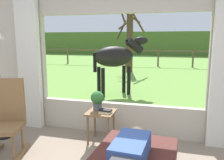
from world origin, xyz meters
TOP-DOWN VIEW (x-y plane):
  - back_wall_with_window at (0.00, 2.26)m, footprint 5.20×0.12m
  - curtain_panel_left at (-1.69, 2.12)m, footprint 0.44×0.10m
  - outdoor_pasture_lawn at (0.00, 13.16)m, footprint 36.00×21.68m
  - distant_hill_ridge at (0.00, 23.00)m, footprint 36.00×2.00m
  - reclining_person at (0.52, 0.43)m, footprint 0.37×1.44m
  - rocking_chair at (-1.39, 1.06)m, footprint 0.64×0.78m
  - side_table at (-0.19, 1.81)m, footprint 0.44×0.44m
  - potted_plant at (-0.27, 1.87)m, footprint 0.22×0.22m
  - book_stack at (-0.10, 1.75)m, footprint 0.21×0.15m
  - horse at (-0.72, 5.01)m, footprint 1.61×1.43m
  - pasture_tree at (-1.26, 9.82)m, footprint 1.42×1.35m
  - pasture_fence_line at (0.00, 12.63)m, footprint 16.10×0.10m

SIDE VIEW (x-z plane):
  - outdoor_pasture_lawn at x=0.00m, z-range 0.00..0.02m
  - side_table at x=-0.19m, z-range 0.17..0.69m
  - reclining_person at x=0.52m, z-range 0.41..0.63m
  - rocking_chair at x=-1.39m, z-range -0.01..1.11m
  - book_stack at x=-0.10m, z-range 0.52..0.58m
  - potted_plant at x=-0.27m, z-range 0.54..0.86m
  - pasture_fence_line at x=0.00m, z-range 0.19..1.29m
  - horse at x=-0.72m, z-range 0.29..2.02m
  - curtain_panel_left at x=-1.69m, z-range 0.00..2.40m
  - distant_hill_ridge at x=0.00m, z-range 0.00..2.40m
  - back_wall_with_window at x=0.00m, z-range -0.03..2.52m
  - pasture_tree at x=-1.26m, z-range -0.16..3.36m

